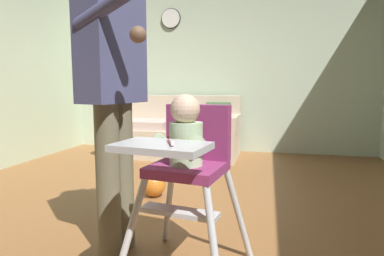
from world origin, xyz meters
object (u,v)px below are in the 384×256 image
at_px(adult_standing, 114,89).
at_px(toy_ball, 154,185).
at_px(couch, 174,132).
at_px(high_chair, 187,152).
at_px(wall_clock, 171,18).

distance_m(adult_standing, toy_ball, 1.33).
relative_size(couch, high_chair, 1.97).
bearing_deg(wall_clock, toy_ball, -77.53).
relative_size(adult_standing, toy_ball, 8.13).
xyz_separation_m(couch, high_chair, (0.92, -2.95, 0.32)).
xyz_separation_m(toy_ball, wall_clock, (-0.51, 2.30, 1.93)).
distance_m(high_chair, wall_clock, 3.85).
bearing_deg(toy_ball, wall_clock, 102.47).
bearing_deg(adult_standing, high_chair, -0.72).
relative_size(couch, wall_clock, 6.17).
bearing_deg(high_chair, wall_clock, -153.05).
bearing_deg(wall_clock, high_chair, -72.22).
bearing_deg(wall_clock, adult_standing, -79.16).
bearing_deg(toy_ball, couch, 100.37).
relative_size(couch, adult_standing, 1.10).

